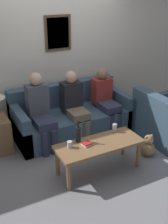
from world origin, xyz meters
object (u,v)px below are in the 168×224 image
Objects in this scene: person_middle at (74,103)px; teddy_bear at (148,146)px; person_left at (40,109)px; wine_bottle at (78,134)px; coffee_table at (99,147)px; person_right at (105,98)px; drinking_glass at (70,144)px; couch_main at (71,117)px.

teddy_bear is (0.74, -1.09, -0.48)m from person_middle.
person_left is at bearing -178.63° from person_middle.
wine_bottle is at bearing -112.84° from person_middle.
teddy_bear is (0.89, -0.01, -0.24)m from coffee_table.
wine_bottle is 0.98m from person_middle.
person_right is at bearing 54.90° from coffee_table.
coffee_table is 0.35m from wine_bottle.
drinking_glass is 1.35m from teddy_bear.
drinking_glass is 0.99m from person_left.
coffee_table is 0.43m from drinking_glass.
wine_bottle is 1.22m from teddy_bear.
drinking_glass is at bearing -115.83° from couch_main.
person_right is (1.18, 1.01, 0.10)m from drinking_glass.
coffee_table is 1.06× the size of person_middle.
person_middle is 1.40m from teddy_bear.
wine_bottle is 3.51× the size of drinking_glass.
person_left reaches higher than person_middle.
teddy_bear is (1.13, -0.19, -0.43)m from wine_bottle.
person_middle is at bearing -178.46° from person_right.
coffee_table is at bearing -97.02° from couch_main.
wine_bottle is 0.21m from drinking_glass.
couch_main is 6.36× the size of wine_bottle.
couch_main is 0.74m from person_left.
couch_main is 0.38m from person_middle.
person_left is 3.42× the size of teddy_bear.
teddy_bear is (1.30, -0.10, -0.35)m from drinking_glass.
person_middle is at bearing 60.86° from drinking_glass.
couch_main is 1.27m from coffee_table.
drinking_glass is at bearing 167.58° from coffee_table.
couch_main is 1.18m from wine_bottle.
person_left is at bearing 93.47° from drinking_glass.
person_right is at bearing 96.00° from teddy_bear.
person_right reaches higher than wine_bottle.
coffee_table is 3.47× the size of teddy_bear.
couch_main is at bearing 165.77° from person_right.
person_left reaches higher than couch_main.
coffee_table is 1.36m from person_right.
person_left reaches higher than drinking_glass.
wine_bottle is 1.37m from person_right.
person_middle is at bearing 124.30° from teddy_bear.
drinking_glass is at bearing 175.52° from teddy_bear.
couch_main is 1.47m from teddy_bear.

